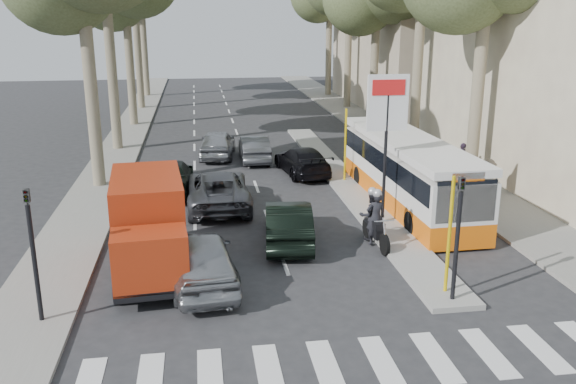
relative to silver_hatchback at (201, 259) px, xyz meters
name	(u,v)px	position (x,y,z in m)	size (l,w,h in m)	color
ground	(324,288)	(3.50, -0.80, -0.79)	(120.00, 120.00, 0.00)	#28282B
sidewalk_right	(372,126)	(12.10, 24.20, -0.73)	(3.20, 70.00, 0.12)	gray
median_left	(133,125)	(-4.50, 27.20, -0.73)	(2.40, 64.00, 0.12)	gray
traffic_island	(344,181)	(6.75, 10.20, -0.71)	(1.50, 26.00, 0.16)	gray
building_far	(427,9)	(19.00, 33.20, 7.21)	(11.00, 20.00, 16.00)	#B7A88E
billboard	(387,128)	(6.75, 4.19, 2.91)	(1.50, 12.10, 5.60)	yellow
traffic_light_island	(459,218)	(6.75, -2.30, 1.69)	(0.16, 0.41, 3.60)	black
traffic_light_left	(31,233)	(-4.10, -1.80, 1.69)	(0.16, 0.41, 3.60)	black
silver_hatchback	(201,259)	(0.00, 0.00, 0.00)	(1.87, 4.65, 1.58)	#A0A3A7
dark_hatchback	(288,223)	(3.00, 2.97, -0.06)	(1.54, 4.43, 1.46)	black
queue_car_a	(218,189)	(0.76, 7.45, -0.05)	(2.48, 5.37, 1.49)	#4B4C52
queue_car_b	(302,161)	(5.07, 12.13, -0.12)	(1.89, 4.65, 1.35)	black
queue_car_c	(217,144)	(1.08, 16.46, -0.03)	(1.79, 4.45, 1.52)	#9EA1A6
queue_car_d	(254,148)	(3.00, 15.31, -0.11)	(1.45, 4.15, 1.37)	#515359
queue_car_e	(170,176)	(-1.26, 9.90, -0.08)	(2.00, 4.93, 1.43)	black
red_truck	(149,224)	(-1.54, 1.19, 0.74)	(2.47, 5.58, 2.90)	black
city_bus	(407,170)	(8.45, 6.52, 0.70)	(2.61, 10.83, 2.84)	orange
motorcycle	(374,218)	(5.88, 2.45, 0.13)	(0.89, 2.39, 2.03)	black
pedestrian_near	(462,161)	(12.34, 9.85, 0.17)	(0.99, 0.48, 1.69)	#493752
pedestrian_far	(488,178)	(12.14, 6.75, 0.15)	(1.06, 0.47, 1.64)	#6E6152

